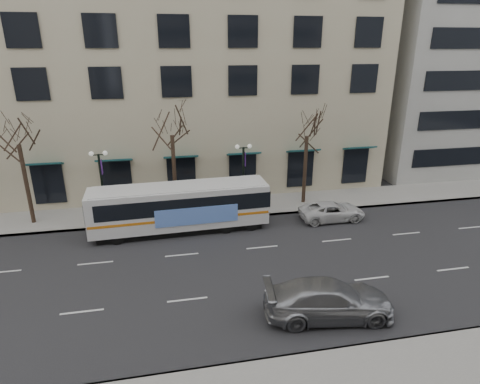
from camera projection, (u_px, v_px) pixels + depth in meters
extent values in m
plane|color=black|center=(184.00, 275.00, 22.09)|extent=(160.00, 160.00, 0.00)
cube|color=gray|center=(241.00, 206.00, 31.25)|extent=(80.00, 4.00, 0.15)
cube|color=tan|center=(141.00, 44.00, 36.88)|extent=(40.00, 20.00, 24.00)
cylinder|color=black|center=(27.00, 186.00, 27.38)|extent=(0.28, 0.28, 5.74)
cylinder|color=black|center=(174.00, 176.00, 29.16)|extent=(0.28, 0.28, 5.95)
cylinder|color=black|center=(305.00, 171.00, 31.05)|extent=(0.28, 0.28, 5.46)
cylinder|color=black|center=(103.00, 189.00, 27.86)|extent=(0.16, 0.16, 5.00)
cylinder|color=black|center=(107.00, 220.00, 28.68)|extent=(0.36, 0.36, 0.30)
cube|color=black|center=(98.00, 155.00, 27.01)|extent=(0.90, 0.06, 0.06)
sphere|color=silver|center=(91.00, 154.00, 26.89)|extent=(0.32, 0.32, 0.32)
sphere|color=silver|center=(105.00, 153.00, 27.06)|extent=(0.32, 0.32, 0.32)
cube|color=#471E73|center=(102.00, 167.00, 27.33)|extent=(0.04, 0.45, 1.00)
cylinder|color=black|center=(243.00, 180.00, 29.67)|extent=(0.16, 0.16, 5.00)
cylinder|color=black|center=(243.00, 209.00, 30.49)|extent=(0.36, 0.36, 0.30)
cube|color=black|center=(243.00, 148.00, 28.82)|extent=(0.90, 0.06, 0.06)
sphere|color=silver|center=(237.00, 147.00, 28.71)|extent=(0.32, 0.32, 0.32)
sphere|color=silver|center=(250.00, 146.00, 28.87)|extent=(0.32, 0.32, 0.32)
cube|color=#471E73|center=(245.00, 159.00, 29.14)|extent=(0.04, 0.45, 1.00)
cube|color=silver|center=(180.00, 206.00, 26.84)|extent=(11.85, 2.96, 2.70)
cube|color=black|center=(181.00, 226.00, 27.37)|extent=(10.90, 2.62, 0.44)
cube|color=black|center=(184.00, 200.00, 26.75)|extent=(11.38, 2.99, 1.08)
cube|color=orange|center=(180.00, 212.00, 27.00)|extent=(11.73, 2.99, 0.18)
cube|color=#5F89E8|center=(197.00, 216.00, 25.95)|extent=(5.39, 0.25, 1.18)
cube|color=silver|center=(179.00, 186.00, 26.36)|extent=(11.25, 2.69, 0.08)
cylinder|color=black|center=(117.00, 237.00, 25.38)|extent=(0.99, 0.31, 0.98)
cylinder|color=black|center=(119.00, 222.00, 27.44)|extent=(0.99, 0.31, 0.98)
cylinder|color=black|center=(226.00, 226.00, 26.89)|extent=(0.99, 0.31, 0.98)
cylinder|color=black|center=(220.00, 213.00, 28.95)|extent=(0.99, 0.31, 0.98)
cylinder|color=black|center=(252.00, 224.00, 27.26)|extent=(0.99, 0.31, 0.98)
cylinder|color=black|center=(244.00, 211.00, 29.32)|extent=(0.99, 0.31, 0.98)
imported|color=#999BA1|center=(329.00, 300.00, 18.53)|extent=(6.27, 3.18, 1.75)
imported|color=silver|center=(332.00, 211.00, 28.89)|extent=(4.72, 2.20, 1.31)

